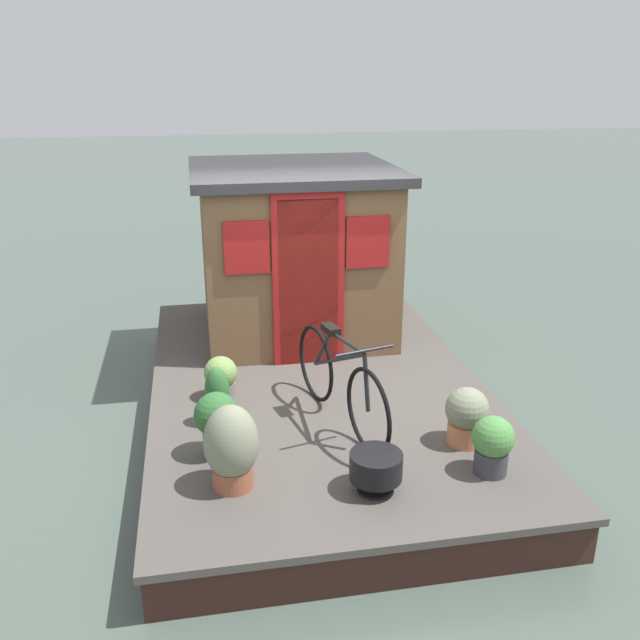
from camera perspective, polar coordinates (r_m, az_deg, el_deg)
ground_plane at (r=6.94m, az=-0.30°, el=-8.02°), size 60.00×60.00×0.00m
houseboat_deck at (r=6.85m, az=-0.31°, el=-6.52°), size 5.06×3.15×0.41m
houseboat_cabin at (r=7.76m, az=-2.18°, el=5.82°), size 2.15×2.20×1.87m
bicycle at (r=5.82m, az=1.67°, el=-5.11°), size 1.67×0.57×0.85m
potted_plant_lavender at (r=6.40m, az=-8.22°, el=-4.71°), size 0.30×0.30×0.41m
potted_plant_succulent at (r=5.47m, az=-8.55°, el=-8.23°), size 0.35×0.35×0.53m
potted_plant_geranium at (r=5.36m, az=14.11°, el=-9.92°), size 0.32×0.32×0.46m
potted_plant_fern at (r=5.05m, az=-7.36°, el=-10.41°), size 0.40×0.40×0.65m
potted_plant_thyme at (r=5.94m, az=-8.49°, el=-6.43°), size 0.23×0.23×0.53m
potted_plant_rosemary at (r=5.71m, az=12.05°, el=-7.72°), size 0.35×0.35×0.48m
charcoal_grill at (r=5.06m, az=4.66°, el=-12.04°), size 0.38×0.38×0.30m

